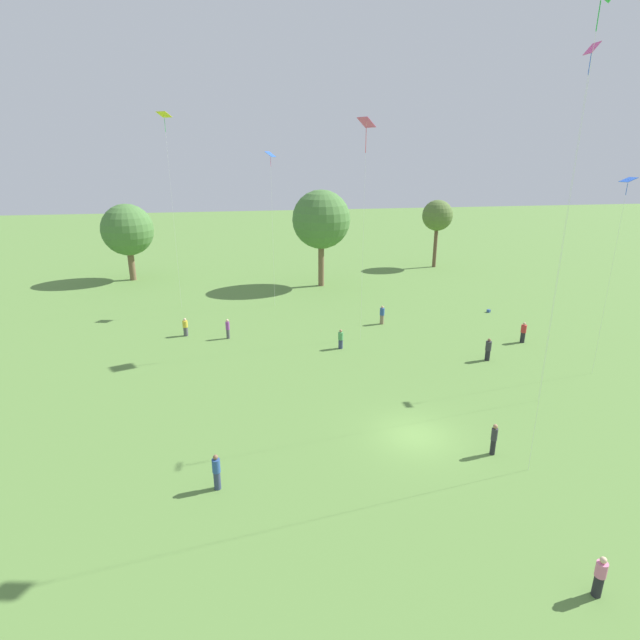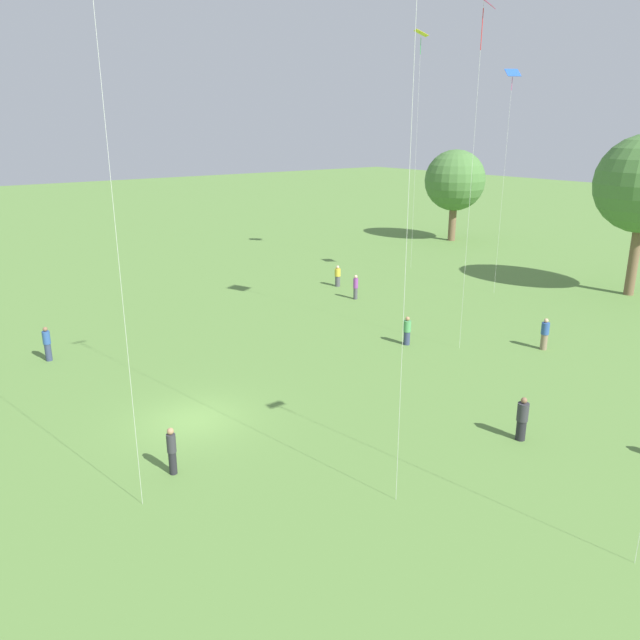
{
  "view_description": "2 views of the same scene",
  "coord_description": "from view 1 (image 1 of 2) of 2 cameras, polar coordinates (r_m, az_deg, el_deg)",
  "views": [
    {
      "loc": [
        -9.55,
        -23.27,
        15.04
      ],
      "look_at": [
        -3.46,
        11.23,
        3.39
      ],
      "focal_mm": 28.0,
      "sensor_mm": 36.0,
      "label": 1
    },
    {
      "loc": [
        21.84,
        -10.09,
        11.69
      ],
      "look_at": [
        -0.03,
        6.65,
        3.1
      ],
      "focal_mm": 35.0,
      "sensor_mm": 36.0,
      "label": 2
    }
  ],
  "objects": [
    {
      "name": "person_7",
      "position": [
        44.83,
        -15.13,
        -0.8
      ],
      "size": [
        0.54,
        0.54,
        1.61
      ],
      "rotation": [
        0.0,
        0.0,
        6.02
      ],
      "color": "#4C4C51",
      "rests_on": "ground_plane"
    },
    {
      "name": "person_8",
      "position": [
        24.87,
        -11.73,
        -16.63
      ],
      "size": [
        0.41,
        0.41,
        1.84
      ],
      "rotation": [
        0.0,
        0.0,
        1.5
      ],
      "color": "#333D5B",
      "rests_on": "ground_plane"
    },
    {
      "name": "tree_1",
      "position": [
        58.87,
        0.14,
        11.38
      ],
      "size": [
        6.75,
        6.75,
        11.26
      ],
      "color": "brown",
      "rests_on": "ground_plane"
    },
    {
      "name": "tree_0",
      "position": [
        66.28,
        -21.15,
        9.56
      ],
      "size": [
        6.24,
        6.24,
        9.41
      ],
      "color": "brown",
      "rests_on": "ground_plane"
    },
    {
      "name": "person_3",
      "position": [
        22.19,
        29.33,
        -24.21
      ],
      "size": [
        0.5,
        0.5,
        1.69
      ],
      "rotation": [
        0.0,
        0.0,
        2.81
      ],
      "color": "#232328",
      "rests_on": "ground_plane"
    },
    {
      "name": "person_6",
      "position": [
        28.3,
        19.25,
        -12.72
      ],
      "size": [
        0.39,
        0.39,
        1.77
      ],
      "rotation": [
        0.0,
        0.0,
        6.03
      ],
      "color": "#232328",
      "rests_on": "ground_plane"
    },
    {
      "name": "kite_1",
      "position": [
        51.68,
        -17.31,
        20.63
      ],
      "size": [
        1.46,
        1.44,
        18.77
      ],
      "rotation": [
        0.0,
        0.0,
        1.77
      ],
      "color": "yellow",
      "rests_on": "ground_plane"
    },
    {
      "name": "kite_0",
      "position": [
        38.5,
        31.59,
        12.34
      ],
      "size": [
        0.76,
        0.8,
        13.66
      ],
      "rotation": [
        0.0,
        0.0,
        3.96
      ],
      "color": "blue",
      "rests_on": "ground_plane"
    },
    {
      "name": "person_4",
      "position": [
        40.25,
        18.66,
        -3.22
      ],
      "size": [
        0.62,
        0.62,
        1.78
      ],
      "rotation": [
        0.0,
        0.0,
        2.42
      ],
      "color": "#232328",
      "rests_on": "ground_plane"
    },
    {
      "name": "person_5",
      "position": [
        45.07,
        22.21,
        -1.34
      ],
      "size": [
        0.52,
        0.52,
        1.78
      ],
      "rotation": [
        0.0,
        0.0,
        4.9
      ],
      "color": "#232328",
      "rests_on": "ground_plane"
    },
    {
      "name": "person_0",
      "position": [
        40.49,
        2.38,
        -2.2
      ],
      "size": [
        0.59,
        0.59,
        1.63
      ],
      "rotation": [
        0.0,
        0.0,
        0.9
      ],
      "color": "#333D5B",
      "rests_on": "ground_plane"
    },
    {
      "name": "kite_6",
      "position": [
        50.35,
        -5.66,
        17.51
      ],
      "size": [
        1.15,
        1.19,
        15.32
      ],
      "rotation": [
        0.0,
        0.0,
        0.23
      ],
      "color": "blue",
      "rests_on": "ground_plane"
    },
    {
      "name": "person_1",
      "position": [
        46.65,
        7.1,
        0.57
      ],
      "size": [
        0.6,
        0.6,
        1.76
      ],
      "rotation": [
        0.0,
        0.0,
        0.65
      ],
      "color": "#847056",
      "rests_on": "ground_plane"
    },
    {
      "name": "kite_3",
      "position": [
        40.32,
        5.3,
        20.66
      ],
      "size": [
        1.4,
        1.49,
        17.69
      ],
      "rotation": [
        0.0,
        0.0,
        1.28
      ],
      "color": "#E54C99",
      "rests_on": "ground_plane"
    },
    {
      "name": "person_2",
      "position": [
        43.35,
        -10.5,
        -0.98
      ],
      "size": [
        0.46,
        0.46,
        1.74
      ],
      "rotation": [
        0.0,
        0.0,
        1.04
      ],
      "color": "#4C4C51",
      "rests_on": "ground_plane"
    },
    {
      "name": "tree_2",
      "position": [
        71.27,
        13.27,
        11.5
      ],
      "size": [
        4.15,
        4.15,
        9.21
      ],
      "color": "brown",
      "rests_on": "ground_plane"
    },
    {
      "name": "kite_4",
      "position": [
        24.19,
        28.95,
        26.56
      ],
      "size": [
        1.03,
        1.1,
        21.02
      ],
      "rotation": [
        0.0,
        0.0,
        0.3
      ],
      "color": "green",
      "rests_on": "ground_plane"
    },
    {
      "name": "ground_plane",
      "position": [
        29.31,
        10.81,
        -12.84
      ],
      "size": [
        240.0,
        240.0,
        0.0
      ],
      "primitive_type": "plane",
      "color": "#5B843D"
    },
    {
      "name": "kite_2",
      "position": [
        32.22,
        28.14,
        22.46
      ],
      "size": [
        0.5,
        0.74,
        20.53
      ],
      "rotation": [
        0.0,
        0.0,
        3.9
      ],
      "color": "#E54C99",
      "rests_on": "ground_plane"
    },
    {
      "name": "picnic_bag_2",
      "position": [
        52.72,
        18.71,
        0.99
      ],
      "size": [
        0.38,
        0.39,
        0.29
      ],
      "rotation": [
        0.0,
        0.0,
        2.06
      ],
      "color": "#33518C",
      "rests_on": "ground_plane"
    }
  ]
}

